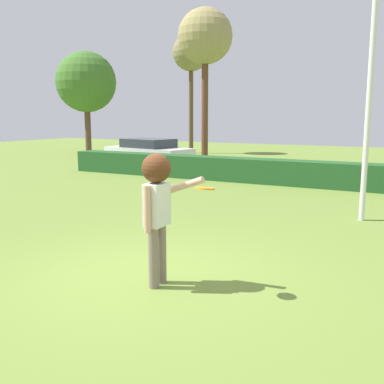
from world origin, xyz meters
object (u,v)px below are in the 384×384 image
(parked_car_white, at_px, (148,151))
(lamppost, at_px, (370,79))
(maple_tree, at_px, (191,54))
(oak_tree, at_px, (86,82))
(willow_tree, at_px, (205,38))
(person, at_px, (157,199))
(frisbee, at_px, (205,188))

(parked_car_white, bearing_deg, lamppost, -34.02)
(maple_tree, bearing_deg, lamppost, -49.92)
(lamppost, bearing_deg, oak_tree, 148.00)
(maple_tree, distance_m, willow_tree, 5.50)
(person, height_order, willow_tree, willow_tree)
(person, xyz_separation_m, willow_tree, (-6.77, 15.01, 4.72))
(frisbee, xyz_separation_m, parked_car_white, (-9.02, 12.32, -0.71))
(lamppost, height_order, oak_tree, oak_tree)
(frisbee, relative_size, lamppost, 0.04)
(parked_car_white, height_order, maple_tree, maple_tree)
(lamppost, distance_m, maple_tree, 18.62)
(frisbee, distance_m, oak_tree, 22.69)
(lamppost, bearing_deg, parked_car_white, 145.98)
(person, distance_m, parked_car_white, 14.88)
(person, relative_size, oak_tree, 0.30)
(oak_tree, bearing_deg, parked_car_white, -28.78)
(person, xyz_separation_m, parked_car_white, (-8.31, 12.33, -0.52))
(maple_tree, height_order, willow_tree, willow_tree)
(lamppost, height_order, willow_tree, willow_tree)
(frisbee, height_order, willow_tree, willow_tree)
(person, height_order, frisbee, person)
(lamppost, bearing_deg, willow_tree, 132.16)
(person, bearing_deg, maple_tree, 117.00)
(willow_tree, bearing_deg, maple_tree, 125.19)
(parked_car_white, xyz_separation_m, maple_tree, (-1.62, 7.18, 5.20))
(frisbee, relative_size, oak_tree, 0.04)
(maple_tree, bearing_deg, willow_tree, -54.81)
(person, height_order, maple_tree, maple_tree)
(person, xyz_separation_m, maple_tree, (-9.94, 19.51, 4.69))
(lamppost, height_order, parked_car_white, lamppost)
(frisbee, relative_size, parked_car_white, 0.06)
(person, distance_m, oak_tree, 22.23)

